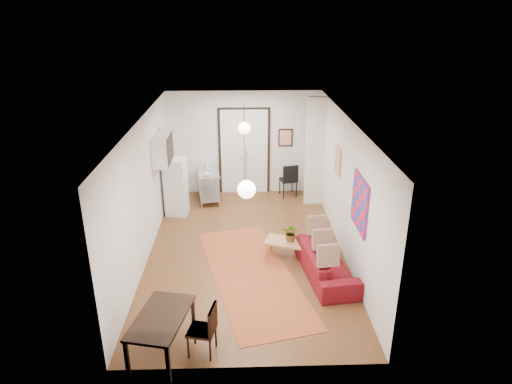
{
  "coord_description": "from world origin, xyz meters",
  "views": [
    {
      "loc": [
        -0.07,
        -8.8,
        4.97
      ],
      "look_at": [
        0.23,
        0.35,
        1.25
      ],
      "focal_mm": 32.0,
      "sensor_mm": 36.0,
      "label": 1
    }
  ],
  "objects_px": {
    "dining_chair_near": "(202,323)",
    "dining_chair_far": "(202,323)",
    "fridge": "(176,187)",
    "dining_table": "(161,320)",
    "coffee_table": "(286,243)",
    "black_side_chair": "(288,176)",
    "sofa": "(326,262)",
    "kitchen_counter": "(209,182)"
  },
  "relations": [
    {
      "from": "sofa",
      "to": "dining_chair_near",
      "type": "height_order",
      "value": "dining_chair_near"
    },
    {
      "from": "dining_chair_near",
      "to": "dining_chair_far",
      "type": "relative_size",
      "value": 1.0
    },
    {
      "from": "dining_chair_far",
      "to": "black_side_chair",
      "type": "height_order",
      "value": "black_side_chair"
    },
    {
      "from": "black_side_chair",
      "to": "fridge",
      "type": "bearing_deg",
      "value": 9.86
    },
    {
      "from": "kitchen_counter",
      "to": "fridge",
      "type": "height_order",
      "value": "fridge"
    },
    {
      "from": "dining_table",
      "to": "dining_chair_near",
      "type": "xyz_separation_m",
      "value": [
        0.6,
        0.08,
        -0.12
      ]
    },
    {
      "from": "coffee_table",
      "to": "kitchen_counter",
      "type": "bearing_deg",
      "value": 120.09
    },
    {
      "from": "kitchen_counter",
      "to": "fridge",
      "type": "xyz_separation_m",
      "value": [
        -0.76,
        -0.84,
        0.2
      ]
    },
    {
      "from": "fridge",
      "to": "dining_chair_far",
      "type": "bearing_deg",
      "value": -72.94
    },
    {
      "from": "sofa",
      "to": "dining_chair_near",
      "type": "distance_m",
      "value": 3.06
    },
    {
      "from": "dining_table",
      "to": "coffee_table",
      "type": "bearing_deg",
      "value": 52.75
    },
    {
      "from": "black_side_chair",
      "to": "coffee_table",
      "type": "bearing_deg",
      "value": 71.38
    },
    {
      "from": "coffee_table",
      "to": "fridge",
      "type": "bearing_deg",
      "value": 138.2
    },
    {
      "from": "kitchen_counter",
      "to": "black_side_chair",
      "type": "xyz_separation_m",
      "value": [
        2.21,
        0.38,
        0.02
      ]
    },
    {
      "from": "dining_table",
      "to": "dining_chair_far",
      "type": "relative_size",
      "value": 1.6
    },
    {
      "from": "kitchen_counter",
      "to": "dining_chair_near",
      "type": "bearing_deg",
      "value": -95.36
    },
    {
      "from": "dining_table",
      "to": "dining_chair_far",
      "type": "height_order",
      "value": "dining_chair_far"
    },
    {
      "from": "dining_chair_far",
      "to": "dining_chair_near",
      "type": "bearing_deg",
      "value": 180.0
    },
    {
      "from": "coffee_table",
      "to": "dining_table",
      "type": "relative_size",
      "value": 0.73
    },
    {
      "from": "kitchen_counter",
      "to": "fridge",
      "type": "bearing_deg",
      "value": -140.14
    },
    {
      "from": "coffee_table",
      "to": "kitchen_counter",
      "type": "distance_m",
      "value": 3.66
    },
    {
      "from": "sofa",
      "to": "dining_table",
      "type": "distance_m",
      "value": 3.58
    },
    {
      "from": "sofa",
      "to": "dining_chair_near",
      "type": "relative_size",
      "value": 2.35
    },
    {
      "from": "coffee_table",
      "to": "kitchen_counter",
      "type": "relative_size",
      "value": 0.84
    },
    {
      "from": "dining_table",
      "to": "dining_chair_near",
      "type": "relative_size",
      "value": 1.6
    },
    {
      "from": "dining_chair_near",
      "to": "kitchen_counter",
      "type": "bearing_deg",
      "value": -164.96
    },
    {
      "from": "sofa",
      "to": "dining_table",
      "type": "height_order",
      "value": "dining_table"
    },
    {
      "from": "coffee_table",
      "to": "black_side_chair",
      "type": "xyz_separation_m",
      "value": [
        0.38,
        3.55,
        0.22
      ]
    },
    {
      "from": "sofa",
      "to": "fridge",
      "type": "height_order",
      "value": "fridge"
    },
    {
      "from": "dining_chair_far",
      "to": "sofa",
      "type": "bearing_deg",
      "value": 144.04
    },
    {
      "from": "coffee_table",
      "to": "dining_chair_near",
      "type": "distance_m",
      "value": 3.17
    },
    {
      "from": "sofa",
      "to": "kitchen_counter",
      "type": "relative_size",
      "value": 1.69
    },
    {
      "from": "coffee_table",
      "to": "kitchen_counter",
      "type": "xyz_separation_m",
      "value": [
        -1.83,
        3.17,
        0.2
      ]
    },
    {
      "from": "dining_table",
      "to": "black_side_chair",
      "type": "distance_m",
      "value": 6.88
    },
    {
      "from": "coffee_table",
      "to": "dining_chair_near",
      "type": "height_order",
      "value": "dining_chair_near"
    },
    {
      "from": "fridge",
      "to": "sofa",
      "type": "bearing_deg",
      "value": -37.11
    },
    {
      "from": "kitchen_counter",
      "to": "dining_table",
      "type": "distance_m",
      "value": 6.02
    },
    {
      "from": "coffee_table",
      "to": "black_side_chair",
      "type": "height_order",
      "value": "black_side_chair"
    },
    {
      "from": "sofa",
      "to": "dining_chair_far",
      "type": "height_order",
      "value": "dining_chair_far"
    },
    {
      "from": "fridge",
      "to": "dining_chair_near",
      "type": "xyz_separation_m",
      "value": [
        1.04,
        -5.08,
        -0.25
      ]
    },
    {
      "from": "dining_table",
      "to": "black_side_chair",
      "type": "xyz_separation_m",
      "value": [
        2.54,
        6.39,
        -0.05
      ]
    },
    {
      "from": "dining_chair_far",
      "to": "black_side_chair",
      "type": "relative_size",
      "value": 0.89
    }
  ]
}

